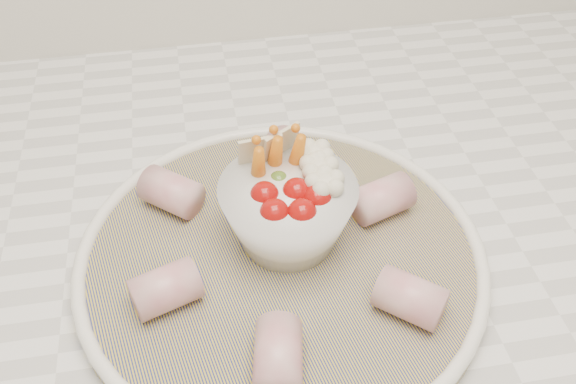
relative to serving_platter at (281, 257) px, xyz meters
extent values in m
cube|color=white|center=(0.16, 0.08, -0.03)|extent=(2.04, 0.62, 0.04)
cylinder|color=navy|center=(0.00, 0.00, 0.00)|extent=(0.41, 0.41, 0.01)
torus|color=white|center=(0.00, 0.00, 0.00)|extent=(0.35, 0.35, 0.01)
sphere|color=#9A0C09|center=(-0.01, -0.01, 0.06)|extent=(0.02, 0.02, 0.02)
sphere|color=#9A0C09|center=(0.02, -0.01, 0.06)|extent=(0.02, 0.02, 0.02)
sphere|color=#9A0C09|center=(0.03, 0.00, 0.06)|extent=(0.02, 0.02, 0.02)
sphere|color=#9A0C09|center=(-0.01, 0.01, 0.06)|extent=(0.02, 0.02, 0.02)
sphere|color=#9A0C09|center=(0.02, 0.01, 0.06)|extent=(0.02, 0.02, 0.02)
sphere|color=#4B7025|center=(0.00, 0.03, 0.06)|extent=(0.02, 0.02, 0.02)
cone|color=#CE6A13|center=(-0.01, 0.04, 0.07)|extent=(0.02, 0.03, 0.06)
cone|color=#CE6A13|center=(0.00, 0.05, 0.07)|extent=(0.02, 0.03, 0.06)
cone|color=#CE6A13|center=(0.02, 0.05, 0.07)|extent=(0.03, 0.03, 0.06)
sphere|color=silver|center=(0.04, 0.03, 0.06)|extent=(0.03, 0.03, 0.03)
sphere|color=silver|center=(0.04, 0.01, 0.06)|extent=(0.03, 0.03, 0.03)
sphere|color=silver|center=(0.04, 0.05, 0.06)|extent=(0.03, 0.03, 0.03)
cube|color=beige|center=(-0.01, 0.05, 0.07)|extent=(0.04, 0.01, 0.04)
cube|color=beige|center=(0.01, 0.06, 0.07)|extent=(0.04, 0.03, 0.04)
cylinder|color=#BA5564|center=(0.10, 0.03, 0.02)|extent=(0.06, 0.05, 0.03)
cylinder|color=#BA5564|center=(0.02, 0.11, 0.02)|extent=(0.04, 0.06, 0.03)
cylinder|color=#BA5564|center=(-0.09, 0.08, 0.02)|extent=(0.06, 0.06, 0.03)
cylinder|color=#BA5564|center=(-0.10, -0.03, 0.02)|extent=(0.06, 0.05, 0.03)
cylinder|color=#BA5564|center=(-0.02, -0.11, 0.02)|extent=(0.04, 0.06, 0.03)
cylinder|color=#BA5564|center=(0.09, -0.08, 0.02)|extent=(0.06, 0.06, 0.03)
camera|label=1|loc=(-0.06, -0.35, 0.42)|focal=40.00mm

